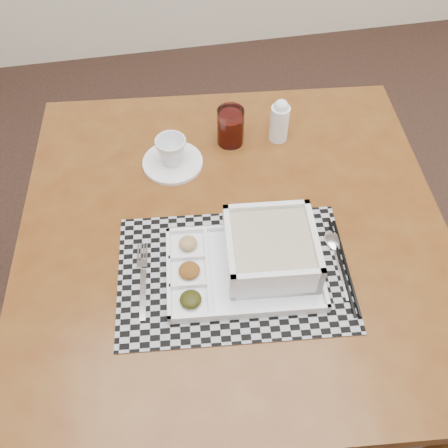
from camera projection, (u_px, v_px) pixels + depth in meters
The scene contains 10 objects.
dining_table at pixel (233, 246), 1.18m from camera, with size 1.06×1.06×0.72m.
placemat at pixel (234, 273), 1.05m from camera, with size 0.48×0.32×0.00m, color #9E9DA4.
serving_tray at pixel (262, 255), 1.03m from camera, with size 0.34×0.25×0.09m.
fork at pixel (142, 279), 1.03m from camera, with size 0.04×0.19×0.00m.
spoon at pixel (334, 245), 1.08m from camera, with size 0.04×0.18×0.01m.
chopsticks at pixel (344, 266), 1.05m from camera, with size 0.04×0.24×0.01m.
saucer at pixel (173, 163), 1.24m from camera, with size 0.15×0.15×0.01m, color white.
cup at pixel (171, 151), 1.21m from camera, with size 0.08×0.08×0.07m, color white.
juice_glass at pixel (230, 128), 1.26m from camera, with size 0.07×0.07×0.10m.
creamer_bottle at pixel (280, 121), 1.26m from camera, with size 0.05×0.05×0.12m.
Camera 1 is at (-0.03, -0.01, 1.61)m, focal length 40.00 mm.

